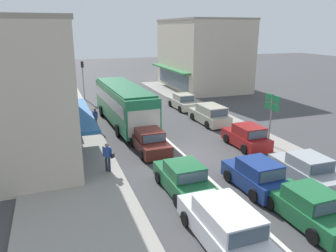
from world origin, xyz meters
The scene contains 20 objects.
ground_plane centered at (0.00, 0.00, 0.00)m, with size 140.00×140.00×0.00m, color #3F3F42.
lane_centre_line centered at (0.00, 4.00, 0.00)m, with size 0.20×28.00×0.01m, color silver.
sidewalk_left centered at (-6.80, 6.00, 0.07)m, with size 5.20×44.00×0.14m, color gray.
kerb_right centered at (6.20, 6.00, 0.06)m, with size 2.80×44.00×0.12m, color gray.
shopfront_mid_block centered at (-10.18, 11.25, 3.49)m, with size 7.16×9.18×6.98m.
building_right_far centered at (11.48, 21.87, 4.38)m, with size 9.19×12.71×8.77m.
city_bus centered at (-2.00, 8.04, 1.88)m, with size 3.02×10.94×3.23m.
sedan_behind_bus_mid centered at (-1.83, 1.45, 0.66)m, with size 1.94×4.22×1.47m.
sedan_queue_far_back centered at (-1.82, -4.33, 0.66)m, with size 1.96×4.23×1.47m.
sedan_adjacent_lane_trail centered at (1.95, -8.43, 0.66)m, with size 1.95×4.23×1.47m.
wagon_behind_bus_near centered at (-1.96, -8.49, 0.75)m, with size 1.98×4.52×1.58m.
hatchback_adjacent_lane_lead centered at (1.59, -5.29, 0.71)m, with size 1.90×3.74×1.54m.
parked_sedan_kerb_front centered at (4.50, -5.54, 0.66)m, with size 1.98×4.24×1.47m.
parked_hatchback_kerb_second centered at (4.48, 0.00, 0.71)m, with size 1.85×3.72×1.54m.
parked_wagon_kerb_third centered at (4.75, 5.95, 0.75)m, with size 2.03×4.54×1.58m.
parked_sedan_kerb_rear centered at (4.64, 11.53, 0.66)m, with size 1.96×4.23×1.47m.
traffic_light_downstreet centered at (-4.04, 19.41, 2.85)m, with size 0.33×0.24×4.20m.
directional_road_sign centered at (5.96, -0.38, 2.70)m, with size 0.10×1.40×3.60m.
pedestrian_with_handbag_near centered at (-4.91, -1.08, 1.07)m, with size 0.59×0.51×1.63m.
pedestrian_browsing_midblock centered at (-4.44, 7.19, 1.07)m, with size 0.34×0.54×1.63m.
Camera 1 is at (-7.38, -17.59, 7.61)m, focal length 35.00 mm.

